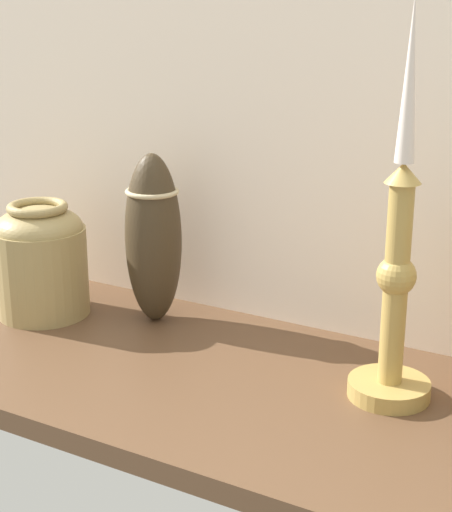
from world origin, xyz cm
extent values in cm
cube|color=brown|center=(0.00, 0.00, -1.20)|extent=(100.00, 36.00, 2.40)
cube|color=beige|center=(0.00, 18.50, 32.50)|extent=(120.00, 2.00, 65.00)
cylinder|color=tan|center=(18.59, 4.36, 0.90)|extent=(8.64, 8.64, 1.80)
cylinder|color=tan|center=(18.59, 4.36, 12.38)|extent=(2.53, 2.53, 21.15)
sphere|color=tan|center=(18.59, 4.36, 13.43)|extent=(4.05, 4.05, 4.05)
cone|color=tan|center=(18.59, 4.36, 23.95)|extent=(3.64, 3.64, 2.00)
cone|color=silver|center=(18.59, 4.36, 32.91)|extent=(1.95, 1.95, 15.92)
cylinder|color=#A08954|center=(-28.75, 4.43, 5.79)|extent=(11.95, 11.95, 11.58)
ellipsoid|color=#A08954|center=(-28.75, 4.43, 11.58)|extent=(11.35, 11.35, 5.67)
torus|color=#A08954|center=(-28.75, 4.43, 14.42)|extent=(7.75, 7.75, 1.18)
ellipsoid|color=#3D301E|center=(-14.76, 9.88, 10.91)|extent=(7.16, 7.16, 21.83)
torus|color=#CCB78C|center=(-14.76, 9.88, 17.03)|extent=(6.68, 6.68, 0.60)
camera|label=1|loc=(42.28, -71.67, 40.70)|focal=57.76mm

